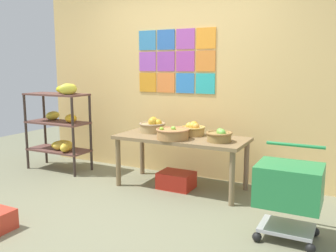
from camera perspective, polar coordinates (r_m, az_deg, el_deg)
ground at (r=3.77m, az=-7.85°, el=-13.50°), size 9.05×9.05×0.00m
back_wall_with_art at (r=4.83m, az=2.52°, el=9.60°), size 4.42×0.07×2.96m
banana_shelf_unit at (r=5.29m, az=-16.41°, el=1.00°), size 0.91×0.49×1.24m
display_table at (r=4.34m, az=2.10°, el=-2.61°), size 1.56×0.69×0.63m
fruit_basket_centre at (r=4.61m, az=-2.39°, el=0.11°), size 0.33×0.33×0.19m
fruit_basket_left at (r=4.41m, az=3.93°, el=-0.52°), size 0.30×0.30×0.17m
fruit_basket_back_right at (r=4.16m, az=0.72°, el=-1.16°), size 0.39×0.39×0.15m
fruit_basket_right at (r=4.06m, az=8.10°, el=-1.52°), size 0.29×0.29×0.15m
produce_crate_under_table at (r=4.44m, az=1.32°, el=-8.50°), size 0.41×0.32×0.20m
shopping_cart at (r=3.24m, az=18.47°, el=-9.24°), size 0.52×0.47×0.79m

